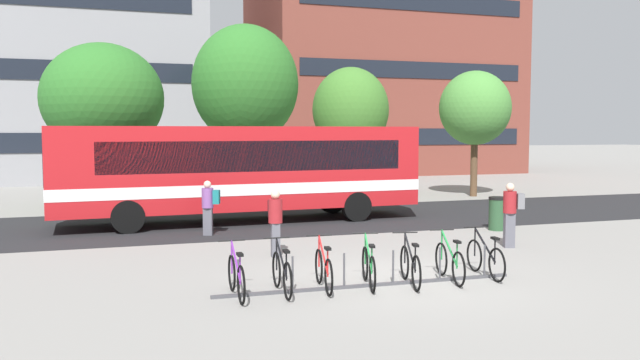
% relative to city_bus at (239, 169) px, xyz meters
% --- Properties ---
extents(ground, '(200.00, 200.00, 0.00)m').
position_rel_city_bus_xyz_m(ground, '(1.65, -9.34, -1.78)').
color(ground, gray).
extents(bus_lane_asphalt, '(80.00, 7.20, 0.01)m').
position_rel_city_bus_xyz_m(bus_lane_asphalt, '(1.65, 0.00, -1.77)').
color(bus_lane_asphalt, '#232326').
rests_on(bus_lane_asphalt, ground).
extents(city_bus, '(12.11, 3.00, 3.20)m').
position_rel_city_bus_xyz_m(city_bus, '(0.00, 0.00, 0.00)').
color(city_bus, red).
rests_on(city_bus, ground).
extents(bike_rack, '(6.20, 0.17, 0.70)m').
position_rel_city_bus_xyz_m(bike_rack, '(0.71, -9.63, -1.69)').
color(bike_rack, '#47474C').
rests_on(bike_rack, ground).
extents(parked_bicycle_purple_0, '(0.52, 1.72, 0.99)m').
position_rel_city_bus_xyz_m(parked_bicycle_purple_0, '(-1.92, -9.63, -1.39)').
color(parked_bicycle_purple_0, black).
rests_on(parked_bicycle_purple_0, ground).
extents(parked_bicycle_black_1, '(0.52, 1.72, 0.99)m').
position_rel_city_bus_xyz_m(parked_bicycle_black_1, '(-1.05, -9.60, -1.39)').
color(parked_bicycle_black_1, black).
rests_on(parked_bicycle_black_1, ground).
extents(parked_bicycle_red_2, '(0.52, 1.71, 0.99)m').
position_rel_city_bus_xyz_m(parked_bicycle_red_2, '(-0.21, -9.56, -1.39)').
color(parked_bicycle_red_2, black).
rests_on(parked_bicycle_red_2, ground).
extents(parked_bicycle_green_3, '(0.61, 1.68, 0.99)m').
position_rel_city_bus_xyz_m(parked_bicycle_green_3, '(0.72, -9.60, -1.39)').
color(parked_bicycle_green_3, black).
rests_on(parked_bicycle_green_3, ground).
extents(parked_bicycle_black_4, '(0.58, 1.69, 0.99)m').
position_rel_city_bus_xyz_m(parked_bicycle_black_4, '(1.54, -9.76, -1.39)').
color(parked_bicycle_black_4, black).
rests_on(parked_bicycle_black_4, ground).
extents(parked_bicycle_green_5, '(0.52, 1.71, 0.99)m').
position_rel_city_bus_xyz_m(parked_bicycle_green_5, '(2.47, -9.69, -1.39)').
color(parked_bicycle_green_5, black).
rests_on(parked_bicycle_green_5, ground).
extents(parked_bicycle_black_6, '(0.52, 1.72, 0.99)m').
position_rel_city_bus_xyz_m(parked_bicycle_black_6, '(3.38, -9.57, -1.39)').
color(parked_bicycle_black_6, black).
rests_on(parked_bicycle_black_6, ground).
extents(commuter_teal_pack_0, '(0.59, 0.46, 1.61)m').
position_rel_city_bus_xyz_m(commuter_teal_pack_0, '(-1.35, -2.40, -0.85)').
color(commuter_teal_pack_0, '#565660').
rests_on(commuter_teal_pack_0, ground).
extents(commuter_black_pack_1, '(0.37, 0.55, 1.64)m').
position_rel_city_bus_xyz_m(commuter_black_pack_1, '(-0.29, -6.10, -0.83)').
color(commuter_black_pack_1, '#565660').
rests_on(commuter_black_pack_1, ground).
extents(commuter_grey_pack_2, '(0.59, 0.44, 1.70)m').
position_rel_city_bus_xyz_m(commuter_grey_pack_2, '(5.88, -6.84, -0.79)').
color(commuter_grey_pack_2, '#565660').
rests_on(commuter_grey_pack_2, ground).
extents(trash_bin, '(0.55, 0.55, 1.03)m').
position_rel_city_bus_xyz_m(trash_bin, '(7.24, -4.19, -1.26)').
color(trash_bin, '#284C2D').
rests_on(trash_bin, ground).
extents(street_tree_0, '(3.29, 3.29, 5.82)m').
position_rel_city_bus_xyz_m(street_tree_0, '(12.04, 5.01, 2.31)').
color(street_tree_0, brown).
rests_on(street_tree_0, ground).
extents(street_tree_1, '(4.83, 4.83, 7.86)m').
position_rel_city_bus_xyz_m(street_tree_1, '(1.85, 7.87, 3.38)').
color(street_tree_1, brown).
rests_on(street_tree_1, ground).
extents(street_tree_2, '(4.74, 4.74, 6.50)m').
position_rel_city_bus_xyz_m(street_tree_2, '(-4.29, 5.76, 2.54)').
color(street_tree_2, brown).
rests_on(street_tree_2, ground).
extents(street_tree_3, '(3.82, 3.82, 6.21)m').
position_rel_city_bus_xyz_m(street_tree_3, '(7.41, 9.02, 2.31)').
color(street_tree_3, brown).
rests_on(street_tree_3, ground).
extents(building_left_wing, '(17.61, 13.27, 19.87)m').
position_rel_city_bus_xyz_m(building_left_wing, '(-7.12, 23.68, 8.16)').
color(building_left_wing, gray).
rests_on(building_left_wing, ground).
extents(building_right_wing, '(18.13, 12.14, 17.66)m').
position_rel_city_bus_xyz_m(building_right_wing, '(15.29, 23.80, 7.05)').
color(building_right_wing, brown).
rests_on(building_right_wing, ground).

